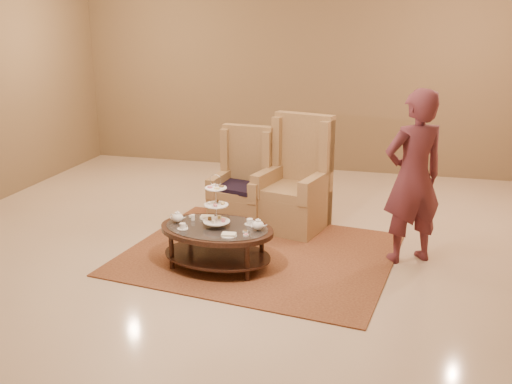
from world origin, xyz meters
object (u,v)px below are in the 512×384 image
(armchair_right, at_px, (296,191))
(person, at_px, (413,178))
(armchair_left, at_px, (243,191))
(tea_table, at_px, (217,234))

(armchair_right, height_order, person, person)
(armchair_left, height_order, person, person)
(tea_table, height_order, person, person)
(armchair_left, xyz_separation_m, armchair_right, (0.68, 0.00, 0.06))
(armchair_left, height_order, armchair_right, armchair_right)
(tea_table, distance_m, person, 2.12)
(tea_table, relative_size, armchair_right, 0.92)
(armchair_left, xyz_separation_m, person, (2.04, -0.72, 0.51))
(armchair_right, bearing_deg, person, -12.98)
(tea_table, xyz_separation_m, armchair_right, (0.57, 1.41, 0.10))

